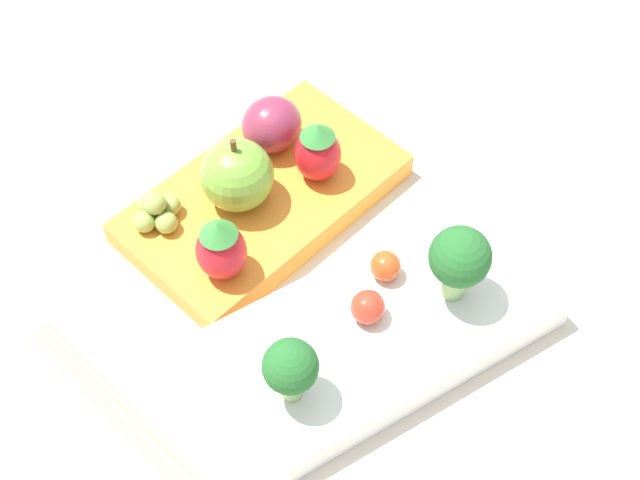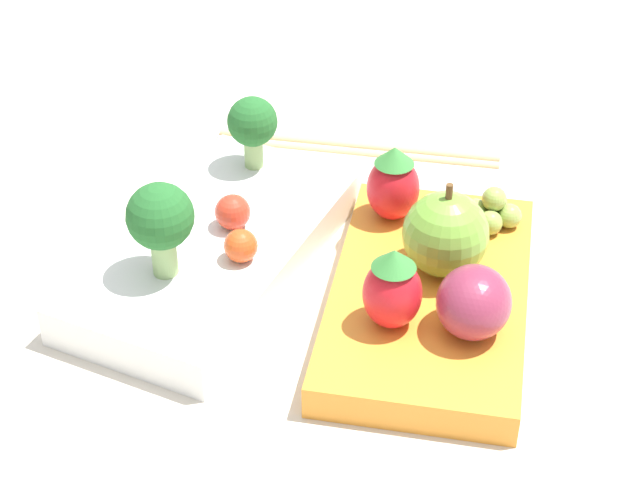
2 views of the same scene
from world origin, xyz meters
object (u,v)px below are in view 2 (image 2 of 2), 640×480
at_px(broccoli_floret_0, 252,124).
at_px(cherry_tomato_1, 233,212).
at_px(apple, 446,234).
at_px(bento_box_savoury, 217,247).
at_px(grape_cluster, 493,210).
at_px(strawberry_0, 393,289).
at_px(chopsticks_pair, 357,146).
at_px(strawberry_1, 393,184).
at_px(bento_box_fruit, 429,299).
at_px(broccoli_floret_1, 160,219).
at_px(plum, 474,302).
at_px(cherry_tomato_0, 241,246).

bearing_deg(broccoli_floret_0, cherry_tomato_1, -172.12).
height_order(broccoli_floret_0, apple, apple).
relative_size(bento_box_savoury, grape_cluster, 6.19).
distance_m(broccoli_floret_0, strawberry_0, 0.18).
xyz_separation_m(strawberry_0, chopsticks_pair, (0.21, 0.07, -0.04)).
xyz_separation_m(apple, strawberry_0, (-0.06, 0.02, -0.00)).
distance_m(bento_box_savoury, strawberry_1, 0.12).
bearing_deg(bento_box_fruit, broccoli_floret_1, 103.45).
bearing_deg(apple, cherry_tomato_1, 89.82).
xyz_separation_m(bento_box_fruit, cherry_tomato_1, (0.02, 0.13, 0.03)).
height_order(broccoli_floret_1, chopsticks_pair, broccoli_floret_1).
relative_size(strawberry_1, chopsticks_pair, 0.24).
distance_m(cherry_tomato_1, chopsticks_pair, 0.16).
xyz_separation_m(broccoli_floret_1, grape_cluster, (0.11, -0.18, -0.03)).
relative_size(cherry_tomato_1, strawberry_1, 0.43).
bearing_deg(chopsticks_pair, cherry_tomato_1, 164.29).
relative_size(apple, chopsticks_pair, 0.29).
bearing_deg(bento_box_savoury, grape_cluster, -69.77).
bearing_deg(strawberry_1, broccoli_floret_0, 75.75).
distance_m(bento_box_fruit, chopsticks_pair, 0.19).
bearing_deg(grape_cluster, broccoli_floret_0, 84.13).
relative_size(bento_box_savoury, strawberry_0, 4.46).
height_order(bento_box_fruit, apple, apple).
height_order(bento_box_savoury, broccoli_floret_1, broccoli_floret_1).
bearing_deg(strawberry_1, bento_box_fruit, -149.55).
xyz_separation_m(apple, grape_cluster, (0.05, -0.02, -0.02)).
bearing_deg(broccoli_floret_0, grape_cluster, -95.87).
distance_m(bento_box_fruit, broccoli_floret_0, 0.17).
xyz_separation_m(bento_box_fruit, chopsticks_pair, (0.17, 0.09, -0.01)).
height_order(bento_box_fruit, chopsticks_pair, bento_box_fruit).
distance_m(bento_box_fruit, plum, 0.05).
bearing_deg(cherry_tomato_1, apple, -90.18).
distance_m(bento_box_savoury, broccoli_floret_0, 0.09).
xyz_separation_m(bento_box_fruit, apple, (0.02, -0.00, 0.04)).
xyz_separation_m(cherry_tomato_1, apple, (-0.00, -0.13, 0.01)).
relative_size(bento_box_fruit, broccoli_floret_0, 4.07).
xyz_separation_m(cherry_tomato_0, cherry_tomato_1, (0.03, 0.02, 0.00)).
xyz_separation_m(cherry_tomato_0, apple, (0.03, -0.12, 0.01)).
bearing_deg(cherry_tomato_1, strawberry_0, -116.69).
bearing_deg(cherry_tomato_0, plum, -98.37).
xyz_separation_m(cherry_tomato_1, strawberry_1, (0.05, -0.09, 0.01)).
height_order(broccoli_floret_0, strawberry_0, broccoli_floret_0).
relative_size(broccoli_floret_0, cherry_tomato_0, 2.50).
relative_size(plum, chopsticks_pair, 0.21).
height_order(bento_box_fruit, cherry_tomato_1, cherry_tomato_1).
bearing_deg(broccoli_floret_1, cherry_tomato_1, -23.18).
height_order(cherry_tomato_1, strawberry_0, strawberry_0).
bearing_deg(apple, strawberry_1, 42.23).
xyz_separation_m(strawberry_0, grape_cluster, (0.11, -0.04, -0.01)).
bearing_deg(broccoli_floret_1, apple, -70.99).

